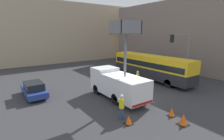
{
  "coord_description": "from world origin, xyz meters",
  "views": [
    {
      "loc": [
        -10.02,
        -12.19,
        6.17
      ],
      "look_at": [
        -0.48,
        1.41,
        2.62
      ],
      "focal_mm": 28.0,
      "sensor_mm": 36.0,
      "label": 1
    }
  ],
  "objects": [
    {
      "name": "traffic_cone_near_truck",
      "position": [
        -2.76,
        -3.84,
        0.3
      ],
      "size": [
        0.55,
        0.55,
        0.63
      ],
      "color": "black",
      "rests_on": "ground_plane"
    },
    {
      "name": "building_backdrop_far",
      "position": [
        0.0,
        28.05,
        6.2
      ],
      "size": [
        44.0,
        10.0,
        12.4
      ],
      "color": "tan",
      "rests_on": "ground_plane"
    },
    {
      "name": "utility_truck",
      "position": [
        -0.48,
        0.49,
        1.58
      ],
      "size": [
        2.34,
        6.59,
        7.17
      ],
      "color": "white",
      "rests_on": "ground_plane"
    },
    {
      "name": "road_worker_directing",
      "position": [
        3.48,
        1.96,
        0.99
      ],
      "size": [
        0.38,
        0.38,
        1.94
      ],
      "rotation": [
        0.0,
        0.0,
        6.18
      ],
      "color": "navy",
      "rests_on": "ground_plane"
    },
    {
      "name": "traffic_cone_mid_road",
      "position": [
        0.68,
        -4.79,
        0.31
      ],
      "size": [
        0.57,
        0.57,
        0.66
      ],
      "color": "black",
      "rests_on": "ground_plane"
    },
    {
      "name": "traffic_light_pole",
      "position": [
        8.84,
        0.07,
        4.2
      ],
      "size": [
        3.05,
        2.8,
        6.29
      ],
      "color": "slate",
      "rests_on": "ground_plane"
    },
    {
      "name": "road_worker_near_truck",
      "position": [
        -2.71,
        -2.98,
        0.94
      ],
      "size": [
        0.38,
        0.38,
        1.87
      ],
      "rotation": [
        0.0,
        0.0,
        3.94
      ],
      "color": "navy",
      "rests_on": "ground_plane"
    },
    {
      "name": "building_backdrop_side",
      "position": [
        19.7,
        6.41,
        5.73
      ],
      "size": [
        10.0,
        28.0,
        11.46
      ],
      "color": "gray",
      "rests_on": "ground_plane"
    },
    {
      "name": "parked_car_curbside",
      "position": [
        -6.93,
        5.6,
        0.74
      ],
      "size": [
        1.78,
        4.29,
        1.48
      ],
      "color": "navy",
      "rests_on": "ground_plane"
    },
    {
      "name": "ground_plane",
      "position": [
        0.0,
        0.0,
        0.0
      ],
      "size": [
        120.0,
        120.0,
        0.0
      ],
      "primitive_type": "plane",
      "color": "#333335"
    },
    {
      "name": "traffic_cone_far_side",
      "position": [
        0.24,
        -6.04,
        0.37
      ],
      "size": [
        0.69,
        0.69,
        0.79
      ],
      "color": "black",
      "rests_on": "ground_plane"
    },
    {
      "name": "city_bus",
      "position": [
        7.4,
        3.66,
        1.87
      ],
      "size": [
        2.54,
        12.19,
        3.2
      ],
      "rotation": [
        0.0,
        0.0,
        1.45
      ],
      "color": "#232328",
      "rests_on": "ground_plane"
    }
  ]
}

